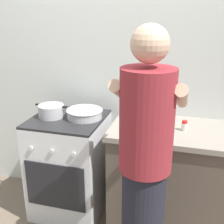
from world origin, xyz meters
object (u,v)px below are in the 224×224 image
at_px(stove_range, 70,165).
at_px(mixing_bowl, 85,113).
at_px(person, 145,174).
at_px(utensil_crock, 152,108).
at_px(pot, 51,111).
at_px(spice_bottle, 184,126).

bearing_deg(stove_range, mixing_bowl, 17.14).
bearing_deg(mixing_bowl, person, -47.19).
height_order(stove_range, utensil_crock, utensil_crock).
bearing_deg(utensil_crock, person, -84.13).
distance_m(pot, utensil_crock, 0.85).
relative_size(pot, mixing_bowl, 0.92).
height_order(pot, utensil_crock, utensil_crock).
xyz_separation_m(stove_range, pot, (-0.14, -0.01, 0.50)).
distance_m(stove_range, utensil_crock, 0.89).
bearing_deg(mixing_bowl, pot, -169.22).
bearing_deg(spice_bottle, stove_range, 179.30).
xyz_separation_m(pot, mixing_bowl, (0.28, 0.05, -0.01)).
relative_size(pot, utensil_crock, 0.91).
bearing_deg(spice_bottle, mixing_bowl, 176.17).
distance_m(stove_range, mixing_bowl, 0.51).
bearing_deg(pot, mixing_bowl, 10.78).
relative_size(utensil_crock, spice_bottle, 3.99).
relative_size(stove_range, pot, 3.18).
relative_size(spice_bottle, person, 0.05).
height_order(stove_range, person, person).
relative_size(mixing_bowl, utensil_crock, 0.99).
xyz_separation_m(spice_bottle, person, (-0.19, -0.62, -0.08)).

